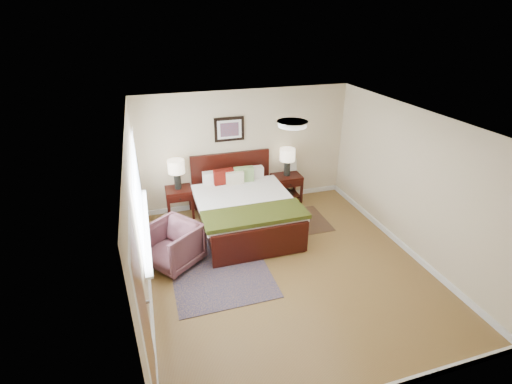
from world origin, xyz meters
TOP-DOWN VIEW (x-y plane):
  - floor at (0.00, 0.00)m, footprint 5.00×5.00m
  - back_wall at (0.00, 2.50)m, footprint 4.50×0.04m
  - front_wall at (0.00, -2.50)m, footprint 4.50×0.04m
  - left_wall at (-2.25, 0.00)m, footprint 0.04×5.00m
  - right_wall at (2.25, 0.00)m, footprint 0.04×5.00m
  - ceiling at (0.00, 0.00)m, footprint 4.50×5.00m
  - window at (-2.20, 0.70)m, footprint 0.11×2.72m
  - door at (-2.23, -1.75)m, footprint 0.06×1.00m
  - ceil_fixture at (0.00, 0.00)m, footprint 0.44×0.44m
  - bed at (-0.35, 1.40)m, footprint 1.83×2.22m
  - wall_art at (-0.35, 2.47)m, footprint 0.62×0.05m
  - nightstand_left at (-1.50, 2.25)m, footprint 0.53×0.48m
  - nightstand_right at (0.87, 2.26)m, footprint 0.63×0.47m
  - lamp_left at (-1.50, 2.27)m, footprint 0.33×0.33m
  - lamp_right at (0.87, 2.27)m, footprint 0.33×0.33m
  - armchair at (-1.80, 0.63)m, footprint 1.13×1.13m
  - rug_persian at (-1.10, 0.39)m, footprint 1.58×2.23m
  - rug_navy at (0.99, 1.30)m, footprint 0.73×1.08m

SIDE VIEW (x-z plane):
  - floor at x=0.00m, z-range 0.00..0.00m
  - rug_persian at x=-1.10m, z-range 0.00..0.01m
  - rug_navy at x=0.99m, z-range 0.00..0.01m
  - armchair at x=-1.80m, z-range 0.00..0.74m
  - nightstand_right at x=0.87m, z-range 0.08..0.70m
  - nightstand_left at x=-1.50m, z-range 0.19..0.82m
  - bed at x=-0.35m, z-range -0.05..1.15m
  - lamp_right at x=0.87m, z-range 0.75..1.36m
  - lamp_left at x=-1.50m, z-range 0.75..1.36m
  - door at x=-2.23m, z-range -0.02..2.16m
  - back_wall at x=0.00m, z-range 0.00..2.50m
  - front_wall at x=0.00m, z-range 0.00..2.50m
  - left_wall at x=-2.25m, z-range 0.00..2.50m
  - right_wall at x=2.25m, z-range 0.00..2.50m
  - window at x=-2.20m, z-range 0.72..2.04m
  - wall_art at x=-0.35m, z-range 1.47..1.97m
  - ceil_fixture at x=0.00m, z-range 2.43..2.50m
  - ceiling at x=0.00m, z-range 2.49..2.51m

